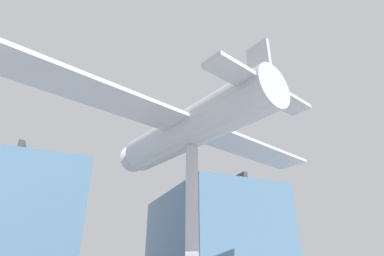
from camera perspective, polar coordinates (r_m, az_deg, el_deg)
name	(u,v)px	position (r m, az deg, el deg)	size (l,w,h in m)	color
glass_pavilion_left	(12,233)	(27.25, -31.10, -16.72)	(8.94, 14.10, 9.32)	slate
glass_pavilion_right	(211,241)	(30.40, 3.70, -20.70)	(8.94, 14.10, 9.32)	slate
support_pylon_central	(192,224)	(13.70, 0.00, -17.76)	(0.58, 0.58, 7.27)	#B7B7BC
suspended_airplane	(190,129)	(15.20, -0.46, -0.19)	(17.69, 11.66, 3.39)	#B2B7BC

